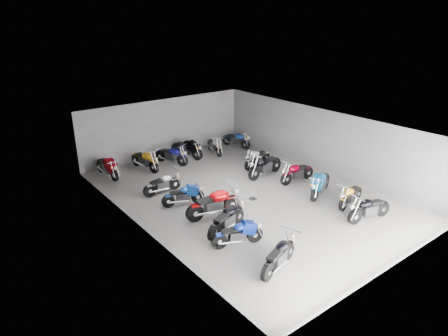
{
  "coord_description": "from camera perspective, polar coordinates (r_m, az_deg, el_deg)",
  "views": [
    {
      "loc": [
        -10.67,
        -12.23,
        7.59
      ],
      "look_at": [
        -0.29,
        1.19,
        1.0
      ],
      "focal_mm": 32.0,
      "sensor_mm": 36.0,
      "label": 1
    }
  ],
  "objects": [
    {
      "name": "motorcycle_left_d",
      "position": [
        15.84,
        -1.39,
        -5.09
      ],
      "size": [
        2.38,
        0.59,
        1.05
      ],
      "rotation": [
        0.0,
        0.0,
        -1.72
      ],
      "color": "black",
      "rests_on": "ground"
    },
    {
      "name": "motorcycle_right_e",
      "position": [
        19.86,
        5.84,
        0.39
      ],
      "size": [
        2.36,
        0.55,
        1.04
      ],
      "rotation": [
        0.0,
        0.0,
        1.7
      ],
      "color": "black",
      "rests_on": "ground"
    },
    {
      "name": "motorcycle_right_d",
      "position": [
        19.38,
        10.37,
        -0.62
      ],
      "size": [
        2.05,
        0.43,
        0.9
      ],
      "rotation": [
        0.0,
        0.0,
        1.52
      ],
      "color": "black",
      "rests_on": "ground"
    },
    {
      "name": "motorcycle_left_c",
      "position": [
        14.81,
        0.46,
        -7.27
      ],
      "size": [
        2.14,
        0.8,
        0.97
      ],
      "rotation": [
        0.0,
        0.0,
        -1.27
      ],
      "color": "black",
      "rests_on": "ground"
    },
    {
      "name": "drain_grate",
      "position": [
        17.58,
        4.13,
        -4.39
      ],
      "size": [
        0.32,
        0.32,
        0.01
      ],
      "primitive_type": "cube",
      "color": "black",
      "rests_on": "ground"
    },
    {
      "name": "wall_left",
      "position": [
        14.76,
        -11.75,
        -3.21
      ],
      "size": [
        0.1,
        14.0,
        3.2
      ],
      "primitive_type": "cube",
      "color": "slate",
      "rests_on": "ground"
    },
    {
      "name": "motorcycle_right_b",
      "position": [
        17.6,
        17.65,
        -3.71
      ],
      "size": [
        1.95,
        0.55,
        0.86
      ],
      "rotation": [
        0.0,
        0.0,
        1.77
      ],
      "color": "black",
      "rests_on": "ground"
    },
    {
      "name": "motorcycle_right_a",
      "position": [
        16.58,
        19.99,
        -5.47
      ],
      "size": [
        2.08,
        0.58,
        0.92
      ],
      "rotation": [
        0.0,
        0.0,
        1.38
      ],
      "color": "black",
      "rests_on": "ground"
    },
    {
      "name": "motorcycle_back_c",
      "position": [
        21.57,
        -7.48,
        1.85
      ],
      "size": [
        0.93,
        1.99,
        0.92
      ],
      "rotation": [
        0.0,
        0.0,
        3.53
      ],
      "color": "black",
      "rests_on": "ground"
    },
    {
      "name": "motorcycle_back_f",
      "position": [
        24.1,
        1.79,
        4.07
      ],
      "size": [
        0.62,
        2.0,
        0.89
      ],
      "rotation": [
        0.0,
        0.0,
        3.38
      ],
      "color": "black",
      "rests_on": "ground"
    },
    {
      "name": "motorcycle_back_a",
      "position": [
        20.5,
        -16.32,
        0.16
      ],
      "size": [
        0.45,
        2.19,
        0.96
      ],
      "rotation": [
        0.0,
        0.0,
        3.19
      ],
      "color": "black",
      "rests_on": "ground"
    },
    {
      "name": "wall_back",
      "position": [
        22.8,
        -8.43,
        5.76
      ],
      "size": [
        10.0,
        0.1,
        3.2
      ],
      "primitive_type": "cube",
      "color": "slate",
      "rests_on": "ground"
    },
    {
      "name": "motorcycle_right_f",
      "position": [
        21.03,
        4.76,
        1.43
      ],
      "size": [
        2.04,
        0.6,
        0.91
      ],
      "rotation": [
        0.0,
        0.0,
        1.78
      ],
      "color": "black",
      "rests_on": "ground"
    },
    {
      "name": "motorcycle_back_e",
      "position": [
        23.04,
        -1.35,
        3.23
      ],
      "size": [
        0.65,
        1.95,
        0.87
      ],
      "rotation": [
        0.0,
        0.0,
        2.87
      ],
      "color": "black",
      "rests_on": "ground"
    },
    {
      "name": "ground",
      "position": [
        17.92,
        3.07,
        -3.87
      ],
      "size": [
        14.0,
        14.0,
        0.0
      ],
      "primitive_type": "plane",
      "color": "gray",
      "rests_on": "ground"
    },
    {
      "name": "motorcycle_back_b",
      "position": [
        20.99,
        -11.2,
        1.15
      ],
      "size": [
        0.54,
        2.2,
        0.97
      ],
      "rotation": [
        0.0,
        0.0,
        3.29
      ],
      "color": "black",
      "rests_on": "ground"
    },
    {
      "name": "motorcycle_left_a",
      "position": [
        12.95,
        7.89,
        -12.29
      ],
      "size": [
        1.97,
        0.72,
        0.89
      ],
      "rotation": [
        0.0,
        0.0,
        -1.27
      ],
      "color": "black",
      "rests_on": "ground"
    },
    {
      "name": "motorcycle_left_e",
      "position": [
        16.91,
        -5.8,
        -3.89
      ],
      "size": [
        1.81,
        0.65,
        0.81
      ],
      "rotation": [
        0.0,
        0.0,
        -1.86
      ],
      "color": "black",
      "rests_on": "ground"
    },
    {
      "name": "ceiling",
      "position": [
        16.81,
        3.28,
        6.12
      ],
      "size": [
        10.0,
        14.0,
        0.04
      ],
      "primitive_type": "cube",
      "color": "black",
      "rests_on": "wall_back"
    },
    {
      "name": "motorcycle_back_d",
      "position": [
        22.44,
        -5.3,
        2.8
      ],
      "size": [
        0.74,
        2.18,
        0.98
      ],
      "rotation": [
        0.0,
        0.0,
        3.42
      ],
      "color": "black",
      "rests_on": "ground"
    },
    {
      "name": "wall_right",
      "position": [
        20.76,
        13.71,
        3.84
      ],
      "size": [
        0.1,
        14.0,
        3.2
      ],
      "primitive_type": "cube",
      "color": "slate",
      "rests_on": "ground"
    },
    {
      "name": "motorcycle_left_b",
      "position": [
        14.03,
        2.0,
        -9.36
      ],
      "size": [
        1.85,
        0.73,
        0.84
      ],
      "rotation": [
        0.0,
        0.0,
        -1.89
      ],
      "color": "black",
      "rests_on": "ground"
    },
    {
      "name": "motorcycle_right_c",
      "position": [
        18.21,
        13.59,
        -2.15
      ],
      "size": [
        2.19,
        1.01,
        1.01
      ],
      "rotation": [
        0.0,
        0.0,
        1.96
      ],
      "color": "black",
      "rests_on": "ground"
    },
    {
      "name": "motorcycle_left_f",
      "position": [
        18.14,
        -8.75,
        -2.23
      ],
      "size": [
        1.88,
        0.36,
        0.83
      ],
      "rotation": [
        0.0,
        0.0,
        -1.57
      ],
      "color": "black",
      "rests_on": "ground"
    }
  ]
}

